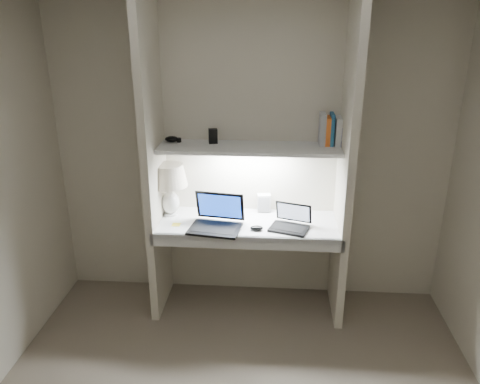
# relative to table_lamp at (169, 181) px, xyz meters

# --- Properties ---
(back_wall) EXTENTS (3.20, 0.01, 2.50)m
(back_wall) POSITION_rel_table_lamp_xyz_m (0.64, 0.18, 0.19)
(back_wall) COLOR beige
(back_wall) RESTS_ON floor
(alcove_panel_left) EXTENTS (0.06, 0.55, 2.50)m
(alcove_panel_left) POSITION_rel_table_lamp_xyz_m (-0.09, -0.10, 0.19)
(alcove_panel_left) COLOR beige
(alcove_panel_left) RESTS_ON floor
(alcove_panel_right) EXTENTS (0.06, 0.55, 2.50)m
(alcove_panel_right) POSITION_rel_table_lamp_xyz_m (1.37, -0.10, 0.19)
(alcove_panel_right) COLOR beige
(alcove_panel_right) RESTS_ON floor
(desk) EXTENTS (1.40, 0.55, 0.04)m
(desk) POSITION_rel_table_lamp_xyz_m (0.64, -0.10, -0.31)
(desk) COLOR white
(desk) RESTS_ON alcove_panel_left
(desk_apron) EXTENTS (1.46, 0.03, 0.10)m
(desk_apron) POSITION_rel_table_lamp_xyz_m (0.64, -0.36, -0.34)
(desk_apron) COLOR silver
(desk_apron) RESTS_ON desk
(shelf) EXTENTS (1.40, 0.36, 0.03)m
(shelf) POSITION_rel_table_lamp_xyz_m (0.64, -0.00, 0.29)
(shelf) COLOR silver
(shelf) RESTS_ON back_wall
(strip_light) EXTENTS (0.60, 0.04, 0.02)m
(strip_light) POSITION_rel_table_lamp_xyz_m (0.64, -0.00, 0.27)
(strip_light) COLOR white
(strip_light) RESTS_ON shelf
(table_lamp) EXTENTS (0.29, 0.29, 0.43)m
(table_lamp) POSITION_rel_table_lamp_xyz_m (0.00, 0.00, 0.00)
(table_lamp) COLOR white
(table_lamp) RESTS_ON desk
(laptop_main) EXTENTS (0.43, 0.38, 0.26)m
(laptop_main) POSITION_rel_table_lamp_xyz_m (0.40, -0.21, -0.23)
(laptop_main) COLOR black
(laptop_main) RESTS_ON desk
(laptop_netbook) EXTENTS (0.34, 0.32, 0.18)m
(laptop_netbook) POSITION_rel_table_lamp_xyz_m (0.97, -0.18, -0.25)
(laptop_netbook) COLOR black
(laptop_netbook) RESTS_ON desk
(speaker) EXTENTS (0.12, 0.09, 0.15)m
(speaker) POSITION_rel_table_lamp_xyz_m (0.76, 0.13, -0.22)
(speaker) COLOR silver
(speaker) RESTS_ON desk
(mouse) EXTENTS (0.10, 0.07, 0.04)m
(mouse) POSITION_rel_table_lamp_xyz_m (0.71, -0.24, -0.27)
(mouse) COLOR black
(mouse) RESTS_ON desk
(cable_coil) EXTENTS (0.12, 0.12, 0.01)m
(cable_coil) POSITION_rel_table_lamp_xyz_m (1.01, 0.02, -0.29)
(cable_coil) COLOR black
(cable_coil) RESTS_ON desk
(sticky_note) EXTENTS (0.07, 0.07, 0.00)m
(sticky_note) POSITION_rel_table_lamp_xyz_m (0.08, -0.19, -0.29)
(sticky_note) COLOR yellow
(sticky_note) RESTS_ON desk
(book_row) EXTENTS (0.23, 0.16, 0.24)m
(book_row) POSITION_rel_table_lamp_xyz_m (1.29, 0.10, 0.42)
(book_row) COLOR silver
(book_row) RESTS_ON shelf
(shelf_box) EXTENTS (0.08, 0.06, 0.11)m
(shelf_box) POSITION_rel_table_lamp_xyz_m (0.35, 0.07, 0.36)
(shelf_box) COLOR black
(shelf_box) RESTS_ON shelf
(shelf_gadget) EXTENTS (0.11, 0.08, 0.05)m
(shelf_gadget) POSITION_rel_table_lamp_xyz_m (0.02, 0.08, 0.33)
(shelf_gadget) COLOR black
(shelf_gadget) RESTS_ON shelf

